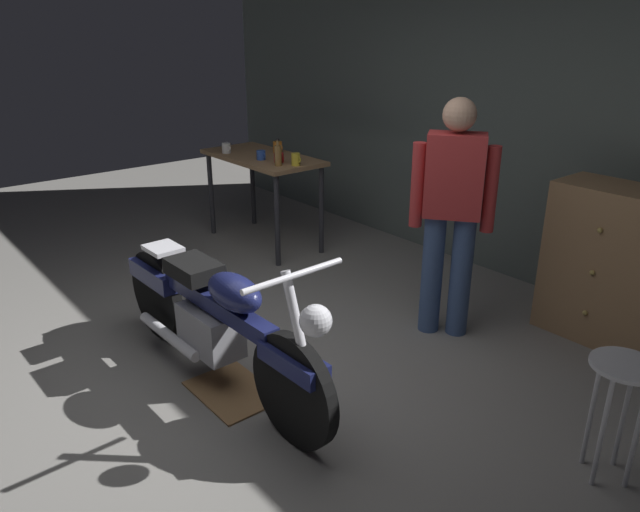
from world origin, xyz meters
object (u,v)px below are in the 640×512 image
mug_red_diner (279,158)px  mug_blue_enamel (261,155)px  wooden_dresser (609,264)px  mug_orange_travel (278,147)px  person_standing (452,210)px  mug_white_ceramic (226,148)px  shop_stool (621,389)px  motorcycle (215,318)px  mug_yellow_tall (296,159)px  bottle (278,155)px

mug_red_diner → mug_blue_enamel: bearing=-160.6°
wooden_dresser → mug_orange_travel: size_ratio=8.81×
person_standing → mug_white_ceramic: (-2.69, -0.13, 0.02)m
mug_white_ceramic → mug_red_diner: bearing=13.3°
shop_stool → mug_blue_enamel: mug_blue_enamel is taller
motorcycle → mug_blue_enamel: size_ratio=19.06×
person_standing → mug_red_diner: (-2.02, 0.02, 0.02)m
mug_blue_enamel → shop_stool: bearing=-7.8°
mug_orange_travel → mug_white_ceramic: (-0.32, -0.39, -0.01)m
mug_blue_enamel → mug_orange_travel: bearing=117.0°
shop_stool → mug_blue_enamel: 3.77m
wooden_dresser → mug_blue_enamel: (-2.97, -0.85, 0.39)m
shop_stool → wooden_dresser: (-0.73, 1.36, 0.05)m
motorcycle → wooden_dresser: size_ratio=1.99×
motorcycle → wooden_dresser: bearing=62.1°
mug_blue_enamel → mug_white_ceramic: bearing=-169.3°
person_standing → mug_yellow_tall: 1.82m
shop_stool → mug_white_ceramic: mug_white_ceramic is taller
mug_orange_travel → shop_stool: bearing=-11.8°
wooden_dresser → mug_yellow_tall: (-2.57, -0.75, 0.41)m
mug_orange_travel → wooden_dresser: bearing=9.9°
mug_yellow_tall → mug_red_diner: size_ratio=0.95×
shop_stool → mug_red_diner: (-3.51, 0.57, 0.45)m
person_standing → mug_yellow_tall: (-1.82, 0.06, 0.03)m
motorcycle → shop_stool: (1.95, 1.06, 0.05)m
motorcycle → mug_red_diner: (-1.57, 1.63, 0.49)m
motorcycle → mug_yellow_tall: mug_yellow_tall is taller
person_standing → mug_blue_enamel: bearing=-35.4°
shop_stool → mug_blue_enamel: size_ratio=5.57×
bottle → mug_white_ceramic: bearing=-175.0°
person_standing → mug_blue_enamel: size_ratio=14.53×
mug_red_diner → motorcycle: bearing=-46.1°
person_standing → mug_orange_travel: person_standing is taller
wooden_dresser → motorcycle: bearing=-116.7°
shop_stool → mug_orange_travel: mug_orange_travel is taller
wooden_dresser → bottle: bearing=-161.9°
mug_red_diner → shop_stool: bearing=-9.3°
mug_yellow_tall → bottle: 0.16m
person_standing → wooden_dresser: bearing=-169.7°
motorcycle → mug_blue_enamel: motorcycle is taller
mug_yellow_tall → bottle: bottle is taller
mug_orange_travel → person_standing: bearing=-6.2°
person_standing → mug_red_diner: person_standing is taller
mug_blue_enamel → mug_white_ceramic: size_ratio=0.96×
person_standing → mug_yellow_tall: bearing=-38.5°
person_standing → mug_red_diner: bearing=-37.2°
shop_stool → mug_yellow_tall: bearing=169.5°
mug_blue_enamel → mug_white_ceramic: (-0.47, -0.09, 0.01)m
mug_yellow_tall → mug_orange_travel: 0.59m
person_standing → wooden_dresser: size_ratio=1.52×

